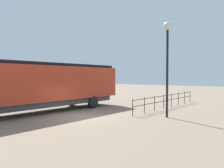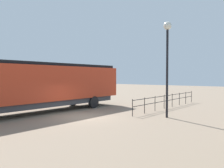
# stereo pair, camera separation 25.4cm
# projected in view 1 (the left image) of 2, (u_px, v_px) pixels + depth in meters

# --- Properties ---
(ground_plane) EXTENTS (120.00, 120.00, 0.00)m
(ground_plane) POSITION_uv_depth(u_px,v_px,m) (82.00, 117.00, 16.81)
(ground_plane) COLOR #84705B
(locomotive) EXTENTS (3.18, 17.93, 4.01)m
(locomotive) POSITION_uv_depth(u_px,v_px,m) (34.00, 85.00, 18.10)
(locomotive) COLOR red
(locomotive) RESTS_ON ground_plane
(lamp_post) EXTENTS (0.57, 0.57, 6.77)m
(lamp_post) POSITION_uv_depth(u_px,v_px,m) (167.00, 48.00, 16.38)
(lamp_post) COLOR black
(lamp_post) RESTS_ON ground_plane
(platform_fence) EXTENTS (0.05, 11.94, 1.27)m
(platform_fence) POSITION_uv_depth(u_px,v_px,m) (168.00, 99.00, 21.59)
(platform_fence) COLOR black
(platform_fence) RESTS_ON ground_plane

